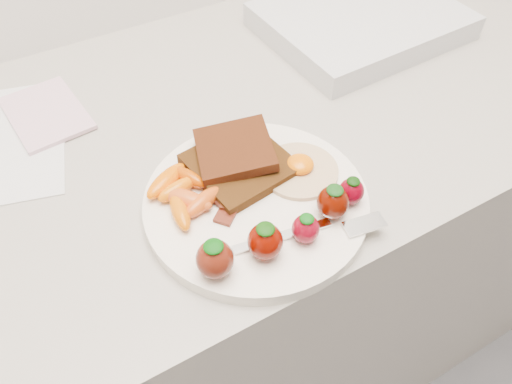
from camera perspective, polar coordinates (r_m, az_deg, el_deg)
counter at (r=1.07m, az=-3.15°, el=-10.51°), size 2.00×0.60×0.90m
plate at (r=0.60m, az=-0.00°, el=-1.19°), size 0.27×0.27×0.02m
toast_lower at (r=0.62m, az=-1.84°, el=3.13°), size 0.13×0.13×0.01m
toast_upper at (r=0.62m, az=-2.47°, el=4.87°), size 0.12×0.12×0.02m
fried_egg at (r=0.62m, az=5.01°, el=2.66°), size 0.12×0.12×0.02m
bacon_strips at (r=0.60m, az=-2.12°, el=0.29°), size 0.10×0.09×0.01m
baby_carrots at (r=0.59m, az=-8.41°, el=-0.15°), size 0.09×0.11×0.02m
strawberries at (r=0.54m, az=3.22°, el=-4.18°), size 0.22×0.05×0.05m
fork at (r=0.57m, az=7.35°, el=-4.38°), size 0.17×0.06×0.00m
notepad at (r=0.79m, az=-22.87°, el=8.31°), size 0.11×0.15×0.01m
appliance at (r=0.92m, az=11.88°, el=18.57°), size 0.33×0.27×0.04m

